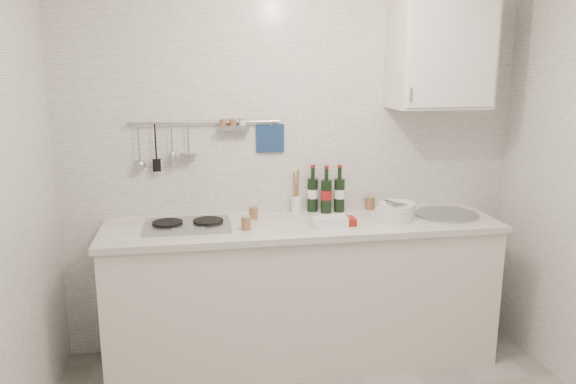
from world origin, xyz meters
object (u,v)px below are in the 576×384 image
(plate_stack_hob, at_px, (182,226))
(wine_bottles, at_px, (326,189))
(wall_cabinet, at_px, (441,52))
(utensil_crock, at_px, (296,202))
(plate_stack_sink, at_px, (394,211))

(plate_stack_hob, xyz_separation_m, wine_bottles, (0.94, 0.23, 0.14))
(wall_cabinet, xyz_separation_m, utensil_crock, (-0.89, 0.13, -0.96))
(plate_stack_sink, relative_size, utensil_crock, 1.00)
(plate_stack_hob, relative_size, wine_bottles, 0.87)
(plate_stack_sink, distance_m, utensil_crock, 0.64)
(wall_cabinet, distance_m, wine_bottles, 1.12)
(plate_stack_hob, relative_size, plate_stack_sink, 0.94)
(utensil_crock, bearing_deg, wall_cabinet, -8.33)
(wall_cabinet, distance_m, plate_stack_sink, 1.04)
(plate_stack_hob, distance_m, wine_bottles, 0.98)
(plate_stack_sink, bearing_deg, plate_stack_hob, 179.32)
(plate_stack_sink, xyz_separation_m, utensil_crock, (-0.58, 0.27, 0.02))
(plate_stack_sink, height_order, utensil_crock, utensil_crock)
(wine_bottles, distance_m, utensil_crock, 0.21)
(plate_stack_sink, relative_size, wine_bottles, 0.93)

